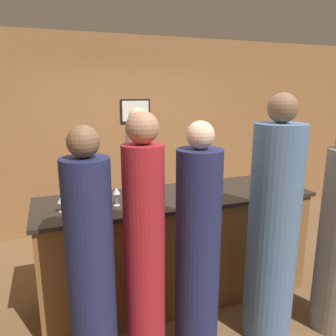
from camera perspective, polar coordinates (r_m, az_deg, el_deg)
The scene contains 14 objects.
ground_plane at distance 3.62m, azimuth 1.44°, elevation -20.97°, with size 14.00×14.00×0.00m, color brown.
back_wall at distance 4.90m, azimuth -6.90°, elevation 5.76°, with size 8.00×0.08×2.80m.
bar_counter at distance 3.35m, azimuth 1.49°, elevation -13.41°, with size 2.63×0.79×1.06m.
bartender at distance 3.94m, azimuth -4.93°, elevation -3.83°, with size 0.31×0.31×1.85m.
guest_0 at distance 2.81m, azimuth 17.79°, elevation -10.35°, with size 0.40×0.40×2.03m.
guest_1 at distance 2.51m, azimuth 5.18°, elevation -14.75°, with size 0.33×0.33×1.85m.
guest_2 at distance 2.39m, azimuth -4.10°, elevation -14.80°, with size 0.29×0.29×1.92m.
guest_4 at distance 2.33m, azimuth -13.24°, elevation -17.29°, with size 0.31×0.31×1.84m.
wine_bottle_0 at distance 2.98m, azimuth -15.14°, elevation -4.04°, with size 0.08×0.08×0.28m.
wine_bottle_1 at distance 3.87m, azimuth 17.16°, elevation -0.06°, with size 0.08×0.08×0.31m.
wine_glass_0 at distance 2.82m, azimuth -18.08°, elevation -5.30°, with size 0.07×0.07×0.14m.
wine_glass_1 at distance 2.86m, azimuth -8.97°, elevation -4.11°, with size 0.06×0.06×0.16m.
wine_glass_2 at distance 2.99m, azimuth 7.76°, elevation -3.34°, with size 0.06×0.06×0.16m.
wine_glass_3 at distance 3.29m, azimuth 8.02°, elevation -1.74°, with size 0.06×0.06×0.17m.
Camera 1 is at (-1.10, -2.78, 2.04)m, focal length 35.00 mm.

